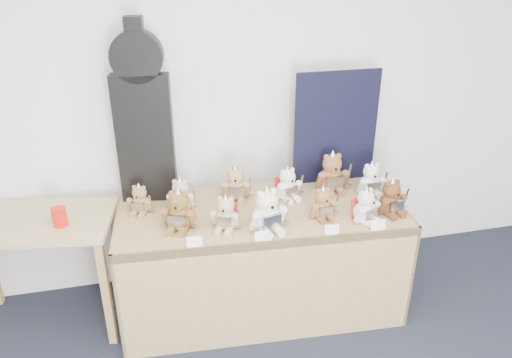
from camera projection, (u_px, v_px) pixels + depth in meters
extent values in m
plane|color=white|center=(198.00, 109.00, 3.47)|extent=(6.00, 0.00, 6.00)
cube|color=white|center=(229.00, 80.00, 3.43)|extent=(0.21, 0.00, 0.30)
cube|color=olive|center=(261.00, 213.00, 3.34)|extent=(1.96, 0.93, 0.06)
cube|color=olive|center=(271.00, 293.00, 3.15)|extent=(1.90, 0.15, 0.79)
cube|color=olive|center=(123.00, 272.00, 3.36)|extent=(0.08, 0.79, 0.79)
cube|color=olive|center=(388.00, 246.00, 3.64)|extent=(0.08, 0.79, 0.79)
cube|color=tan|center=(32.00, 222.00, 3.15)|extent=(1.06, 0.69, 0.04)
cube|color=#A37A46|center=(106.00, 294.00, 3.15)|extent=(0.06, 0.06, 0.78)
cube|color=#A37A46|center=(119.00, 253.00, 3.57)|extent=(0.06, 0.06, 0.78)
cube|color=black|center=(145.00, 139.00, 3.29)|extent=(0.38, 0.17, 0.87)
cylinder|color=black|center=(137.00, 56.00, 3.05)|extent=(0.34, 0.16, 0.33)
cube|color=black|center=(135.00, 35.00, 3.00)|extent=(0.12, 0.11, 0.22)
cube|color=black|center=(336.00, 128.00, 3.55)|extent=(0.62, 0.02, 0.82)
cylinder|color=red|center=(59.00, 217.00, 3.06)|extent=(0.09, 0.09, 0.12)
ellipsoid|color=brown|center=(180.00, 217.00, 3.08)|extent=(0.21, 0.20, 0.17)
sphere|color=brown|center=(179.00, 201.00, 3.03)|extent=(0.13, 0.13, 0.13)
cylinder|color=brown|center=(176.00, 207.00, 2.99)|extent=(0.06, 0.05, 0.05)
sphere|color=black|center=(175.00, 208.00, 2.97)|extent=(0.02, 0.02, 0.02)
sphere|color=brown|center=(172.00, 194.00, 3.02)|extent=(0.04, 0.04, 0.04)
sphere|color=brown|center=(185.00, 194.00, 3.01)|extent=(0.04, 0.04, 0.04)
cylinder|color=brown|center=(166.00, 217.00, 3.07)|extent=(0.08, 0.10, 0.13)
cylinder|color=brown|center=(192.00, 219.00, 3.05)|extent=(0.08, 0.10, 0.13)
cylinder|color=brown|center=(172.00, 229.00, 3.05)|extent=(0.09, 0.12, 0.05)
cylinder|color=brown|center=(184.00, 229.00, 3.04)|extent=(0.09, 0.12, 0.05)
cube|color=#B8BBC1|center=(177.00, 222.00, 3.02)|extent=(0.11, 0.06, 0.09)
cone|color=#B8BBC1|center=(178.00, 193.00, 3.01)|extent=(0.11, 0.11, 0.08)
cube|color=#B8BBC1|center=(195.00, 216.00, 3.02)|extent=(0.03, 0.04, 0.18)
cube|color=#B8BBC1|center=(196.00, 226.00, 3.05)|extent=(0.05, 0.03, 0.01)
ellipsoid|color=tan|center=(226.00, 219.00, 3.08)|extent=(0.18, 0.17, 0.15)
sphere|color=tan|center=(226.00, 205.00, 3.04)|extent=(0.11, 0.11, 0.11)
cylinder|color=tan|center=(224.00, 210.00, 3.01)|extent=(0.05, 0.04, 0.04)
sphere|color=black|center=(223.00, 211.00, 2.99)|extent=(0.02, 0.02, 0.02)
sphere|color=tan|center=(220.00, 199.00, 3.03)|extent=(0.03, 0.03, 0.03)
sphere|color=tan|center=(231.00, 200.00, 3.02)|extent=(0.03, 0.03, 0.03)
cylinder|color=tan|center=(215.00, 218.00, 3.08)|extent=(0.07, 0.09, 0.11)
cylinder|color=tan|center=(236.00, 221.00, 3.05)|extent=(0.07, 0.09, 0.11)
cylinder|color=tan|center=(219.00, 228.00, 3.06)|extent=(0.08, 0.10, 0.04)
cylinder|color=tan|center=(229.00, 229.00, 3.05)|extent=(0.08, 0.10, 0.04)
cube|color=#B8BBC1|center=(224.00, 223.00, 3.03)|extent=(0.09, 0.05, 0.08)
cone|color=#B8BBC1|center=(226.00, 199.00, 3.02)|extent=(0.09, 0.09, 0.07)
cube|color=#B8BBC1|center=(239.00, 219.00, 3.03)|extent=(0.03, 0.04, 0.15)
cube|color=#B8BBC1|center=(239.00, 227.00, 3.05)|extent=(0.04, 0.02, 0.01)
cube|color=#A61D13|center=(228.00, 213.00, 3.13)|extent=(0.12, 0.07, 0.13)
ellipsoid|color=silver|center=(267.00, 218.00, 3.06)|extent=(0.21, 0.19, 0.19)
sphere|color=silver|center=(267.00, 200.00, 3.01)|extent=(0.14, 0.14, 0.14)
cylinder|color=silver|center=(271.00, 206.00, 2.96)|extent=(0.06, 0.04, 0.06)
sphere|color=black|center=(273.00, 207.00, 2.95)|extent=(0.02, 0.02, 0.02)
sphere|color=silver|center=(260.00, 194.00, 2.97)|extent=(0.04, 0.04, 0.04)
sphere|color=silver|center=(273.00, 191.00, 3.00)|extent=(0.04, 0.04, 0.04)
cylinder|color=silver|center=(255.00, 222.00, 3.00)|extent=(0.07, 0.11, 0.14)
cylinder|color=silver|center=(281.00, 215.00, 3.07)|extent=(0.07, 0.11, 0.14)
cylinder|color=silver|center=(265.00, 232.00, 3.01)|extent=(0.08, 0.13, 0.06)
cylinder|color=silver|center=(277.00, 229.00, 3.05)|extent=(0.08, 0.13, 0.06)
cube|color=#B8BBC1|center=(272.00, 223.00, 3.00)|extent=(0.12, 0.04, 0.10)
cone|color=#B8BBC1|center=(267.00, 192.00, 2.98)|extent=(0.12, 0.12, 0.09)
cube|color=#B8BBC1|center=(286.00, 212.00, 3.06)|extent=(0.02, 0.05, 0.19)
cube|color=#B8BBC1|center=(286.00, 222.00, 3.09)|extent=(0.06, 0.02, 0.01)
ellipsoid|color=olive|center=(322.00, 209.00, 3.21)|extent=(0.15, 0.14, 0.14)
sphere|color=olive|center=(323.00, 196.00, 3.17)|extent=(0.10, 0.10, 0.10)
cylinder|color=olive|center=(326.00, 200.00, 3.13)|extent=(0.05, 0.03, 0.04)
sphere|color=black|center=(327.00, 201.00, 3.12)|extent=(0.02, 0.02, 0.02)
sphere|color=olive|center=(318.00, 191.00, 3.14)|extent=(0.03, 0.03, 0.03)
sphere|color=olive|center=(328.00, 190.00, 3.16)|extent=(0.03, 0.03, 0.03)
cylinder|color=olive|center=(314.00, 211.00, 3.17)|extent=(0.05, 0.08, 0.11)
cylinder|color=olive|center=(332.00, 207.00, 3.21)|extent=(0.05, 0.08, 0.11)
cylinder|color=olive|center=(321.00, 219.00, 3.17)|extent=(0.05, 0.10, 0.04)
cylinder|color=olive|center=(329.00, 217.00, 3.19)|extent=(0.05, 0.10, 0.04)
cube|color=#B8BBC1|center=(326.00, 212.00, 3.16)|extent=(0.09, 0.03, 0.08)
cone|color=#B8BBC1|center=(323.00, 190.00, 3.15)|extent=(0.09, 0.09, 0.07)
cube|color=#B8BBC1|center=(336.00, 205.00, 3.20)|extent=(0.02, 0.04, 0.15)
cube|color=#B8BBC1|center=(336.00, 212.00, 3.22)|extent=(0.04, 0.01, 0.01)
ellipsoid|color=silver|center=(364.00, 212.00, 3.16)|extent=(0.19, 0.18, 0.15)
sphere|color=silver|center=(366.00, 198.00, 3.12)|extent=(0.11, 0.11, 0.11)
cylinder|color=silver|center=(372.00, 202.00, 3.09)|extent=(0.05, 0.04, 0.05)
sphere|color=black|center=(374.00, 203.00, 3.08)|extent=(0.02, 0.02, 0.02)
sphere|color=silver|center=(363.00, 194.00, 3.08)|extent=(0.04, 0.04, 0.04)
sphere|color=silver|center=(370.00, 190.00, 3.12)|extent=(0.04, 0.04, 0.04)
cylinder|color=silver|center=(360.00, 216.00, 3.10)|extent=(0.07, 0.09, 0.11)
cylinder|color=silver|center=(374.00, 209.00, 3.19)|extent=(0.07, 0.09, 0.11)
cylinder|color=silver|center=(367.00, 223.00, 3.12)|extent=(0.08, 0.11, 0.04)
cylinder|color=silver|center=(374.00, 219.00, 3.16)|extent=(0.08, 0.11, 0.04)
cube|color=#B8BBC1|center=(372.00, 215.00, 3.12)|extent=(0.09, 0.06, 0.08)
cone|color=#B8BBC1|center=(367.00, 191.00, 3.10)|extent=(0.09, 0.09, 0.07)
cube|color=#B8BBC1|center=(378.00, 205.00, 3.18)|extent=(0.03, 0.04, 0.16)
cube|color=#B8BBC1|center=(377.00, 213.00, 3.21)|extent=(0.04, 0.03, 0.01)
cube|color=#A61D13|center=(358.00, 207.00, 3.19)|extent=(0.12, 0.08, 0.13)
ellipsoid|color=brown|center=(390.00, 204.00, 3.25)|extent=(0.18, 0.17, 0.16)
sphere|color=brown|center=(392.00, 190.00, 3.21)|extent=(0.11, 0.11, 0.11)
cylinder|color=brown|center=(397.00, 194.00, 3.17)|extent=(0.05, 0.04, 0.05)
sphere|color=black|center=(399.00, 195.00, 3.16)|extent=(0.02, 0.02, 0.02)
sphere|color=brown|center=(388.00, 184.00, 3.17)|extent=(0.04, 0.04, 0.04)
sphere|color=brown|center=(397.00, 182.00, 3.20)|extent=(0.04, 0.04, 0.04)
cylinder|color=brown|center=(383.00, 207.00, 3.20)|extent=(0.06, 0.09, 0.12)
cylinder|color=brown|center=(401.00, 202.00, 3.26)|extent=(0.06, 0.09, 0.12)
cylinder|color=brown|center=(390.00, 215.00, 3.21)|extent=(0.07, 0.11, 0.05)
cylinder|color=brown|center=(399.00, 212.00, 3.24)|extent=(0.07, 0.11, 0.05)
cube|color=#B8BBC1|center=(396.00, 207.00, 3.20)|extent=(0.10, 0.04, 0.09)
cone|color=#B8BBC1|center=(393.00, 183.00, 3.18)|extent=(0.10, 0.10, 0.07)
cube|color=#B8BBC1|center=(405.00, 198.00, 3.25)|extent=(0.02, 0.04, 0.16)
cube|color=#B8BBC1|center=(404.00, 207.00, 3.28)|extent=(0.05, 0.02, 0.01)
ellipsoid|color=#C6B691|center=(181.00, 200.00, 3.30)|extent=(0.17, 0.15, 0.14)
sphere|color=#C6B691|center=(180.00, 187.00, 3.26)|extent=(0.11, 0.11, 0.11)
cylinder|color=#C6B691|center=(180.00, 192.00, 3.23)|extent=(0.05, 0.03, 0.04)
sphere|color=black|center=(179.00, 193.00, 3.21)|extent=(0.02, 0.02, 0.02)
sphere|color=#C6B691|center=(175.00, 182.00, 3.24)|extent=(0.03, 0.03, 0.03)
sphere|color=#C6B691|center=(185.00, 182.00, 3.25)|extent=(0.03, 0.03, 0.03)
cylinder|color=#C6B691|center=(170.00, 201.00, 3.28)|extent=(0.06, 0.09, 0.11)
cylinder|color=#C6B691|center=(191.00, 201.00, 3.29)|extent=(0.06, 0.09, 0.11)
cylinder|color=#C6B691|center=(176.00, 210.00, 3.28)|extent=(0.06, 0.10, 0.04)
cylinder|color=#C6B691|center=(186.00, 209.00, 3.28)|extent=(0.06, 0.10, 0.04)
cube|color=#B8BBC1|center=(180.00, 204.00, 3.25)|extent=(0.10, 0.03, 0.08)
cone|color=#B8BBC1|center=(180.00, 181.00, 3.24)|extent=(0.09, 0.09, 0.07)
cube|color=#B8BBC1|center=(194.00, 198.00, 3.27)|extent=(0.02, 0.04, 0.15)
cube|color=#B8BBC1|center=(195.00, 206.00, 3.29)|extent=(0.04, 0.01, 0.01)
ellipsoid|color=tan|center=(236.00, 189.00, 3.44)|extent=(0.18, 0.16, 0.16)
sphere|color=tan|center=(235.00, 175.00, 3.39)|extent=(0.12, 0.12, 0.12)
cylinder|color=tan|center=(235.00, 180.00, 3.35)|extent=(0.05, 0.03, 0.05)
sphere|color=black|center=(235.00, 181.00, 3.34)|extent=(0.02, 0.02, 0.02)
sphere|color=tan|center=(230.00, 170.00, 3.37)|extent=(0.04, 0.04, 0.04)
sphere|color=tan|center=(241.00, 169.00, 3.38)|extent=(0.04, 0.04, 0.04)
cylinder|color=tan|center=(225.00, 190.00, 3.42)|extent=(0.06, 0.09, 0.12)
cylinder|color=tan|center=(247.00, 189.00, 3.42)|extent=(0.06, 0.09, 0.12)
cylinder|color=tan|center=(231.00, 199.00, 3.41)|extent=(0.07, 0.11, 0.05)
cylinder|color=tan|center=(241.00, 199.00, 3.41)|extent=(0.07, 0.11, 0.05)
cube|color=#B8BBC1|center=(236.00, 193.00, 3.38)|extent=(0.10, 0.04, 0.09)
cone|color=#B8BBC1|center=(235.00, 169.00, 3.37)|extent=(0.10, 0.10, 0.08)
cube|color=#B8BBC1|center=(250.00, 187.00, 3.40)|extent=(0.02, 0.04, 0.17)
cube|color=#B8BBC1|center=(250.00, 195.00, 3.43)|extent=(0.05, 0.02, 0.01)
ellipsoid|color=white|center=(287.00, 190.00, 3.44)|extent=(0.18, 0.16, 0.15)
sphere|color=white|center=(287.00, 177.00, 3.40)|extent=(0.11, 0.11, 0.11)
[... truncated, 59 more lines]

